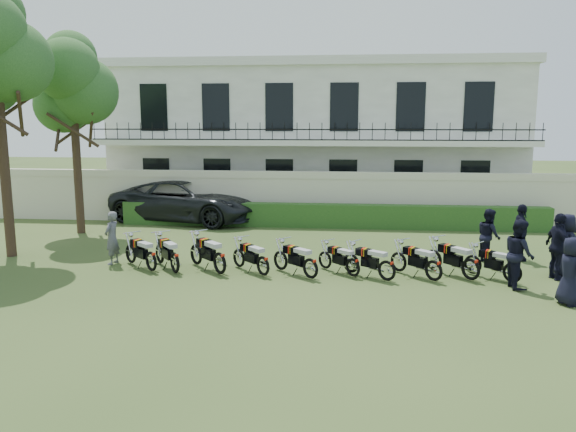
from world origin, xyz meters
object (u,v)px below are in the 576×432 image
object	(u,v)px
motorcycle_2	(220,258)
officer_1	(519,254)
motorcycle_3	(263,261)
officer_5	(521,232)
motorcycle_6	(387,266)
officer_4	(489,236)
officer_3	(565,245)
motorcycle_8	(471,264)
inspector	(112,238)
officer_2	(558,247)
suv	(187,201)
tree_west_near	(73,84)
officer_0	(571,271)
motorcycle_1	(175,258)
motorcycle_9	(513,268)
motorcycle_0	(151,256)
motorcycle_4	(310,263)
motorcycle_7	(434,266)
motorcycle_5	(353,263)

from	to	relation	value
motorcycle_2	officer_1	xyz separation A→B (m)	(8.34, -0.40, 0.43)
motorcycle_3	officer_5	size ratio (longest dim) A/B	0.73
motorcycle_6	officer_4	size ratio (longest dim) A/B	0.87
motorcycle_2	officer_3	xyz separation A→B (m)	(10.01, 0.90, 0.41)
motorcycle_8	officer_1	size ratio (longest dim) A/B	0.82
motorcycle_2	officer_4	xyz separation A→B (m)	(8.22, 2.39, 0.35)
motorcycle_6	officer_4	xyz separation A→B (m)	(3.38, 2.58, 0.41)
inspector	officer_2	world-z (taller)	officer_2
suv	officer_2	distance (m)	15.41
inspector	officer_5	distance (m)	13.09
tree_west_near	motorcycle_8	xyz separation A→B (m)	(14.16, -5.47, -5.39)
officer_2	officer_3	distance (m)	0.48
officer_5	motorcycle_6	bearing A→B (deg)	130.53
officer_0	officer_5	bearing A→B (deg)	-16.58
tree_west_near	motorcycle_1	world-z (taller)	tree_west_near
suv	officer_4	world-z (taller)	suv
motorcycle_9	officer_2	distance (m)	1.56
motorcycle_0	motorcycle_3	distance (m)	3.42
officer_4	officer_0	bearing A→B (deg)	-176.41
officer_0	officer_1	xyz separation A→B (m)	(-0.83, 1.35, 0.09)
motorcycle_1	motorcycle_0	bearing A→B (deg)	132.62
suv	officer_5	world-z (taller)	suv
motorcycle_4	motorcycle_7	size ratio (longest dim) A/B	1.03
tree_west_near	motorcycle_0	size ratio (longest dim) A/B	5.33
officer_1	officer_0	bearing A→B (deg)	-152.98
officer_1	officer_4	bearing A→B (deg)	-2.18
suv	officer_3	distance (m)	15.51
motorcycle_1	motorcycle_8	world-z (taller)	motorcycle_8
motorcycle_1	motorcycle_9	size ratio (longest dim) A/B	1.17
motorcycle_1	suv	size ratio (longest dim) A/B	0.24
motorcycle_7	officer_1	world-z (taller)	officer_1
motorcycle_0	officer_3	bearing A→B (deg)	-44.82
officer_3	officer_5	size ratio (longest dim) A/B	1.00
motorcycle_6	motorcycle_8	size ratio (longest dim) A/B	0.98
inspector	officer_1	xyz separation A→B (m)	(12.00, -1.32, 0.10)
motorcycle_4	motorcycle_9	bearing A→B (deg)	-47.02
motorcycle_7	motorcycle_1	bearing A→B (deg)	135.51
motorcycle_8	officer_5	bearing A→B (deg)	10.44
officer_3	officer_5	bearing A→B (deg)	18.73
suv	inspector	distance (m)	7.70
motorcycle_4	motorcycle_7	world-z (taller)	motorcycle_7
officer_3	motorcycle_5	bearing A→B (deg)	94.42
suv	officer_5	bearing A→B (deg)	-102.44
motorcycle_8	officer_4	distance (m)	2.51
officer_0	motorcycle_4	bearing A→B (deg)	61.43
motorcycle_1	officer_2	distance (m)	11.06
motorcycle_3	tree_west_near	bearing A→B (deg)	100.76
suv	officer_0	world-z (taller)	suv
motorcycle_1	inspector	size ratio (longest dim) A/B	0.95
motorcycle_2	motorcycle_8	xyz separation A→B (m)	(7.21, 0.12, -0.02)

